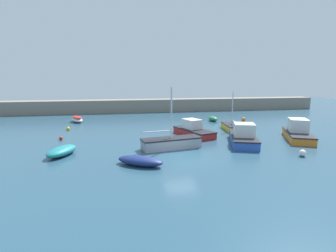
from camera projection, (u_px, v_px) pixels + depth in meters
The scene contains 15 objects.
ground_plane at pixel (181, 158), 20.35m from camera, with size 120.00×120.00×0.20m, color #284C60.
harbor_breakwater at pixel (144, 106), 48.13m from camera, with size 67.28×3.08×2.27m, color gray.
rowboat_white_midwater at pixel (140, 161), 18.37m from camera, with size 3.62×2.97×0.64m.
sailboat_short_mast at pixel (232, 127), 31.02m from camera, with size 2.20×4.56×4.51m.
motorboat_grey_hull at pixel (193, 130), 27.99m from camera, with size 3.62×5.65×1.73m.
cabin_cruiser_white at pixel (298, 132), 26.29m from camera, with size 4.44×6.13×2.03m.
motorboat_with_cabin at pixel (243, 137), 24.42m from camera, with size 4.06×6.19×1.97m.
rowboat_with_red_cover at pixel (77, 119), 36.58m from camera, with size 2.29×3.19×0.82m.
open_tender_yellow at pixel (62, 151), 20.70m from camera, with size 2.68×3.52×0.72m.
fishing_dinghy_green at pixel (213, 119), 37.45m from camera, with size 1.21×2.09×0.69m.
sailboat_twin_hulled at pixel (171, 143), 22.77m from camera, with size 5.43×2.48×5.30m.
mooring_buoy_red at pixel (61, 138), 25.93m from camera, with size 0.36×0.36×0.36m, color red.
mooring_buoy_yellow at pixel (68, 129), 30.83m from camera, with size 0.42×0.42×0.42m, color yellow.
mooring_buoy_white at pixel (303, 153), 20.47m from camera, with size 0.53×0.53×0.53m, color white.
mooring_buoy_orange at pixel (244, 119), 37.34m from camera, with size 0.57×0.57×0.57m, color orange.
Camera 1 is at (-4.70, -19.03, 6.00)m, focal length 28.00 mm.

